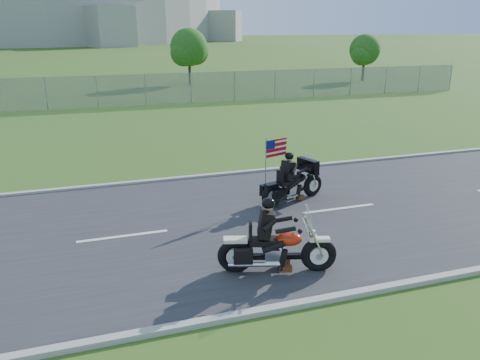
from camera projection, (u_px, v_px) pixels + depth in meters
name	position (u px, v px, depth m)	size (l,w,h in m)	color
ground	(202.00, 228.00, 12.14)	(420.00, 420.00, 0.00)	#2A561B
road	(202.00, 227.00, 12.13)	(120.00, 8.00, 0.04)	#28282B
curb_north	(174.00, 179.00, 15.78)	(120.00, 0.18, 0.12)	#9E9B93
curb_south	(253.00, 313.00, 8.46)	(120.00, 0.18, 0.12)	#9E9B93
fence	(46.00, 94.00, 28.46)	(60.00, 0.03, 2.00)	gray
tree_fence_near	(189.00, 49.00, 40.08)	(3.52, 3.28, 4.75)	#382316
tree_fence_far	(365.00, 51.00, 42.98)	(3.08, 2.87, 4.20)	#382316
motorcycle_lead	(275.00, 249.00, 9.80)	(2.48, 1.07, 1.70)	black
motorcycle_follow	(293.00, 185.00, 13.73)	(2.25, 1.11, 1.93)	black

